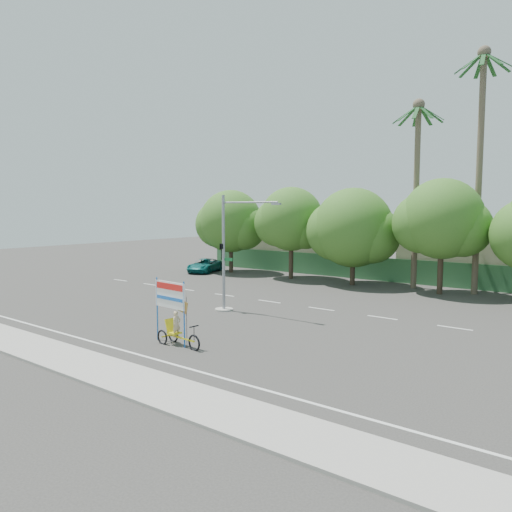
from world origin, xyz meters
The scene contains 14 objects.
ground centered at (0.00, 0.00, 0.00)m, with size 120.00×120.00×0.00m, color #33302D.
sidewalk_near centered at (0.00, -7.50, 0.06)m, with size 50.00×2.40×0.12m, color gray.
fence centered at (0.00, 21.50, 1.00)m, with size 38.00×0.08×2.00m, color #336B3D.
building_left centered at (-10.00, 26.00, 2.00)m, with size 12.00×8.00×4.00m, color beige.
building_right centered at (8.00, 26.00, 1.80)m, with size 14.00×8.00×3.60m, color beige.
tree_far_left centered at (-14.05, 18.00, 4.76)m, with size 7.14×6.00×7.96m.
tree_left centered at (-7.05, 18.00, 5.06)m, with size 6.66×5.60×8.07m.
tree_center centered at (-1.05, 18.00, 4.47)m, with size 7.62×6.40×7.85m.
tree_right centered at (5.95, 18.00, 5.24)m, with size 6.90×5.80×8.36m.
palm_tall centered at (8.00, 19.50, 10.46)m, with size 3.73×3.79×17.45m.
palm_short centered at (3.50, 19.50, 8.86)m, with size 3.73×3.79×14.45m.
traffic_signal centered at (-2.20, 3.98, 2.92)m, with size 4.72×1.10×7.00m.
trike_billboard centered at (0.86, -3.16, 1.22)m, with size 3.08×0.79×3.03m.
pickup_truck centered at (-16.10, 16.50, 0.65)m, with size 2.16×4.68×1.30m, color #0E6361.
Camera 1 is at (17.49, -18.45, 6.21)m, focal length 35.00 mm.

